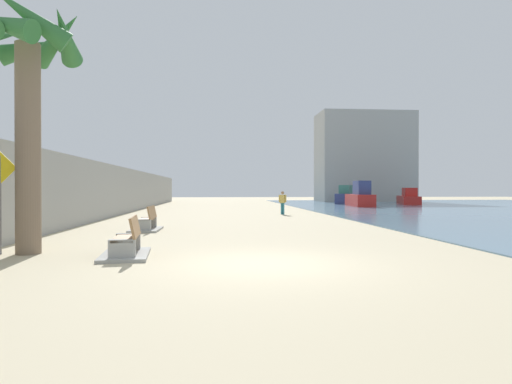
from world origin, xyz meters
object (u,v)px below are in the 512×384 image
pedestrian_sign (0,190)px  bench_near (127,247)px  person_walking (283,201)px  boat_distant (348,197)px  palm_tree (26,70)px  boat_nearest (360,197)px  boat_far_left (408,198)px  bench_far (147,225)px

pedestrian_sign → bench_near: bearing=-10.4°
person_walking → boat_distant: (10.26, 19.34, -0.06)m
person_walking → boat_distant: 21.89m
person_walking → boat_distant: size_ratio=0.26×
pedestrian_sign → palm_tree: bearing=1.5°
person_walking → pedestrian_sign: 19.02m
person_walking → boat_nearest: bearing=52.3°
palm_tree → person_walking: palm_tree is taller
bench_near → boat_distant: bearing=65.3°
bench_near → pedestrian_sign: (-3.25, 0.59, 1.39)m
boat_nearest → boat_far_left: bearing=35.3°
bench_near → boat_distant: (16.68, 36.30, 0.57)m
boat_distant → bench_near: bearing=-114.7°
palm_tree → boat_nearest: palm_tree is taller
bench_far → person_walking: bearing=55.7°
bench_near → boat_far_left: size_ratio=0.29×
boat_distant → bench_far: bearing=-120.2°
palm_tree → person_walking: size_ratio=4.30×
boat_distant → boat_far_left: bearing=-24.7°
bench_far → bench_near: bearing=-85.1°
palm_tree → pedestrian_sign: bearing=-178.5°
person_walking → bench_far: bearing=-124.3°
bench_near → bench_far: size_ratio=1.04×
palm_tree → bench_far: bearing=71.5°
palm_tree → boat_far_left: size_ratio=0.87×
bench_near → boat_nearest: boat_nearest is taller
bench_far → boat_nearest: 27.33m
boat_nearest → pedestrian_sign: pedestrian_sign is taller
bench_near → boat_far_left: (22.45, 33.65, 0.44)m
bench_far → boat_distant: size_ratio=0.37×
pedestrian_sign → boat_far_left: bearing=52.1°
boat_distant → palm_tree: bearing=-118.4°
bench_near → boat_nearest: bearing=61.6°
bench_near → palm_tree: bearing=166.8°
boat_distant → boat_far_left: size_ratio=0.77×
pedestrian_sign → person_walking: bearing=59.4°
person_walking → pedestrian_sign: bearing=-120.6°
palm_tree → pedestrian_sign: palm_tree is taller
bench_near → boat_far_left: 40.45m
palm_tree → boat_nearest: 33.69m
bench_near → pedestrian_sign: 3.58m
pedestrian_sign → bench_far: bearing=66.3°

